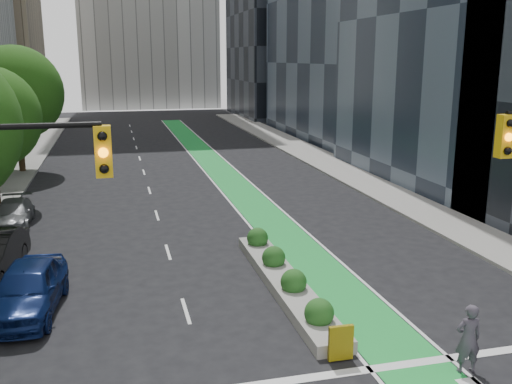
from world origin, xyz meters
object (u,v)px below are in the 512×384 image
cyclist (468,339)px  parked_car_left_far (13,214)px  median_planter (285,278)px  parked_car_left_near (28,289)px

cyclist → parked_car_left_far: cyclist is taller
median_planter → parked_car_left_near: size_ratio=2.10×
parked_car_left_far → parked_car_left_near: bearing=-80.5°
parked_car_left_near → parked_car_left_far: bearing=106.9°
median_planter → cyclist: cyclist is taller
cyclist → parked_car_left_far: (-13.70, 17.29, -0.34)m
median_planter → parked_car_left_near: bearing=179.3°
parked_car_left_far → cyclist: bearing=-53.0°
parked_car_left_near → cyclist: bearing=-23.7°
cyclist → parked_car_left_near: 13.42m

